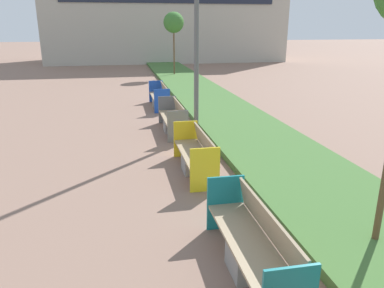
# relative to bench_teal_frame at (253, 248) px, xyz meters

# --- Properties ---
(planter_grass_strip) EXTENTS (2.80, 120.00, 0.18)m
(planter_grass_strip) POSITION_rel_bench_teal_frame_xyz_m (2.26, 4.53, -0.29)
(planter_grass_strip) COLOR #426B33
(planter_grass_strip) RESTS_ON ground
(building_backdrop) EXTENTS (21.74, 8.01, 10.33)m
(building_backdrop) POSITION_rel_bench_teal_frame_xyz_m (3.06, 33.36, 4.79)
(building_backdrop) COLOR #B2AD9E
(building_backdrop) RESTS_ON ground
(bench_teal_frame) EXTENTS (0.65, 2.46, 0.94)m
(bench_teal_frame) POSITION_rel_bench_teal_frame_xyz_m (0.00, 0.00, 0.00)
(bench_teal_frame) COLOR gray
(bench_teal_frame) RESTS_ON ground
(bench_yellow_frame) EXTENTS (0.65, 2.27, 0.94)m
(bench_yellow_frame) POSITION_rel_bench_teal_frame_xyz_m (-0.00, 3.83, -0.01)
(bench_yellow_frame) COLOR gray
(bench_yellow_frame) RESTS_ON ground
(bench_grey_frame) EXTENTS (0.65, 2.39, 0.94)m
(bench_grey_frame) POSITION_rel_bench_teal_frame_xyz_m (-0.00, 7.39, -0.00)
(bench_grey_frame) COLOR gray
(bench_grey_frame) RESTS_ON ground
(bench_blue_frame) EXTENTS (0.65, 2.37, 0.94)m
(bench_blue_frame) POSITION_rel_bench_teal_frame_xyz_m (-0.00, 11.29, -0.00)
(bench_blue_frame) COLOR gray
(bench_blue_frame) RESTS_ON ground
(sapling_tree_far) EXTENTS (1.32, 1.32, 4.13)m
(sapling_tree_far) POSITION_rel_bench_teal_frame_xyz_m (2.04, 20.84, 3.07)
(sapling_tree_far) COLOR brown
(sapling_tree_far) RESTS_ON ground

